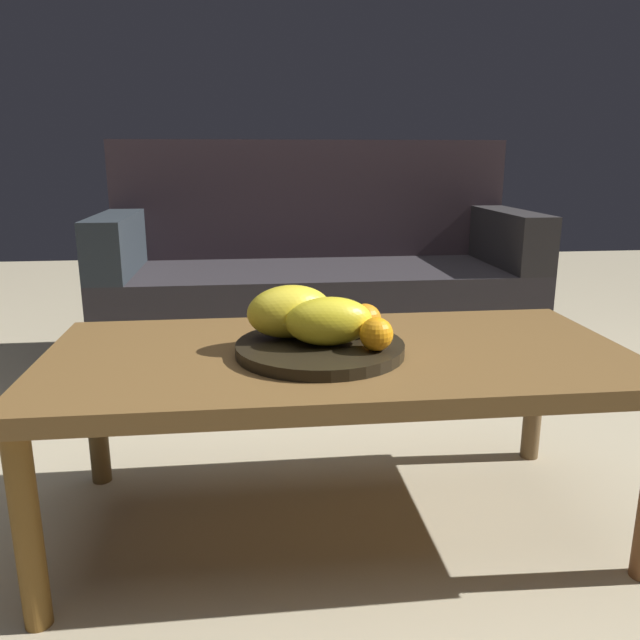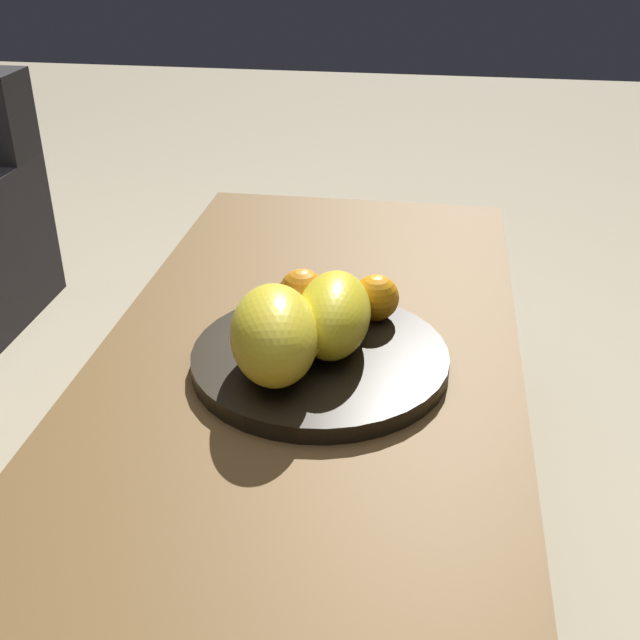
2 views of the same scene
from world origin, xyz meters
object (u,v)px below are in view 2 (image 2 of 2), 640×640
(orange_left, at_px, (302,293))
(melon_smaller_beside, at_px, (274,334))
(orange_front, at_px, (376,298))
(melon_large_front, at_px, (334,314))
(banana_bunch, at_px, (291,335))
(fruit_bowl, at_px, (320,359))
(coffee_table, at_px, (308,374))

(orange_left, bearing_deg, melon_smaller_beside, 177.12)
(orange_front, bearing_deg, melon_large_front, 150.59)
(orange_front, relative_size, banana_bunch, 0.40)
(fruit_bowl, bearing_deg, orange_left, 22.24)
(fruit_bowl, height_order, melon_large_front, melon_large_front)
(fruit_bowl, relative_size, banana_bunch, 2.08)
(coffee_table, height_order, fruit_bowl, fruit_bowl)
(orange_front, xyz_separation_m, orange_left, (-0.00, 0.11, 0.00))
(fruit_bowl, bearing_deg, melon_smaller_beside, 139.60)
(coffee_table, height_order, orange_left, orange_left)
(orange_left, bearing_deg, fruit_bowl, -157.76)
(melon_smaller_beside, distance_m, orange_front, 0.21)
(coffee_table, relative_size, banana_bunch, 7.30)
(fruit_bowl, height_order, orange_front, orange_front)
(melon_smaller_beside, height_order, banana_bunch, melon_smaller_beside)
(melon_large_front, bearing_deg, orange_front, -29.41)
(banana_bunch, bearing_deg, orange_left, 2.39)
(fruit_bowl, xyz_separation_m, melon_large_front, (0.02, -0.02, 0.06))
(melon_smaller_beside, distance_m, orange_left, 0.17)
(fruit_bowl, distance_m, melon_smaller_beside, 0.11)
(fruit_bowl, height_order, melon_smaller_beside, melon_smaller_beside)
(fruit_bowl, relative_size, orange_front, 5.20)
(coffee_table, distance_m, orange_left, 0.12)
(orange_left, distance_m, banana_bunch, 0.12)
(coffee_table, xyz_separation_m, melon_smaller_beside, (-0.10, 0.03, 0.13))
(coffee_table, height_order, orange_front, orange_front)
(coffee_table, relative_size, orange_front, 18.29)
(coffee_table, xyz_separation_m, orange_left, (0.06, 0.02, 0.10))
(banana_bunch, bearing_deg, melon_large_front, -59.85)
(orange_left, bearing_deg, coffee_table, -163.06)
(melon_smaller_beside, bearing_deg, orange_left, -2.88)
(fruit_bowl, distance_m, orange_front, 0.14)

